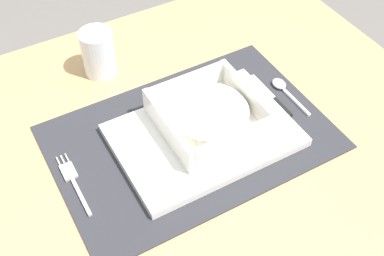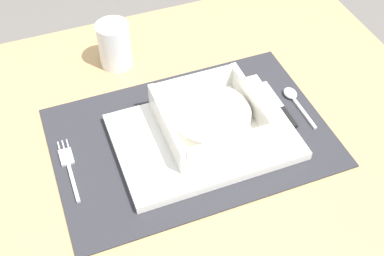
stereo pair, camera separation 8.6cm
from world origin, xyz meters
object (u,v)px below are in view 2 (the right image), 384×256
Objects in this scene: fork at (68,165)px; butter_knife at (280,107)px; porridge_bowl at (210,118)px; drinking_glass at (115,47)px; bread_knife at (282,124)px; dining_table at (200,171)px; spoon at (293,97)px.

butter_knife is (0.40, -0.01, 0.00)m from fork.
drinking_glass reaches higher than porridge_bowl.
drinking_glass is (-0.23, 0.28, 0.04)m from bread_knife.
dining_table is at bearing -70.36° from drinking_glass.
drinking_glass is at bearing 109.64° from dining_table.
porridge_bowl is 0.15m from butter_knife.
drinking_glass reaches higher than butter_knife.
spoon is at bearing 6.72° from porridge_bowl.
porridge_bowl is at bearing -169.54° from spoon.
spoon is 0.07m from bread_knife.
porridge_bowl reaches higher than fork.
dining_table is at bearing 169.59° from bread_knife.
butter_knife is at bearing 3.20° from porridge_bowl.
dining_table is 6.74× the size of fork.
porridge_bowl reaches higher than dining_table.
spoon is at bearing 5.63° from dining_table.
spoon is (0.43, 0.01, 0.00)m from fork.
fork is 1.23× the size of spoon.
dining_table is at bearing 174.02° from porridge_bowl.
porridge_bowl is 0.27m from drinking_glass.
butter_knife is 1.35× the size of drinking_glass.
spoon reaches higher than dining_table.
spoon is (0.20, 0.02, 0.11)m from dining_table.
drinking_glass is at bearing 112.95° from porridge_bowl.
dining_table is 0.30m from drinking_glass.
fork is 1.45× the size of drinking_glass.
dining_table is at bearing -170.63° from spoon.
drinking_glass is (-0.25, 0.24, 0.04)m from butter_knife.
drinking_glass reaches higher than bread_knife.
porridge_bowl is 1.53× the size of spoon.
fork is 1.07× the size of butter_knife.
butter_knife is at bearing 67.33° from bread_knife.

